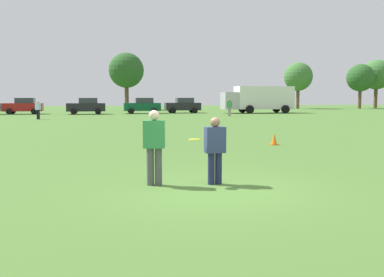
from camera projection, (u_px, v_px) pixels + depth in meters
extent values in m
plane|color=#47702D|center=(213.00, 189.00, 9.27)|extent=(170.32, 170.32, 0.00)
cylinder|color=#4C4C51|center=(150.00, 167.00, 9.65)|extent=(0.16, 0.16, 0.84)
cylinder|color=#4C4C51|center=(158.00, 167.00, 9.65)|extent=(0.16, 0.16, 0.84)
cube|color=#338C4C|center=(154.00, 134.00, 9.58)|extent=(0.51, 0.36, 0.61)
sphere|color=beige|center=(154.00, 115.00, 9.54)|extent=(0.23, 0.23, 0.23)
cylinder|color=#1E234C|center=(218.00, 168.00, 9.78)|extent=(0.15, 0.15, 0.72)
cylinder|color=#1E234C|center=(211.00, 169.00, 9.74)|extent=(0.15, 0.15, 0.72)
cube|color=navy|center=(215.00, 140.00, 9.70)|extent=(0.46, 0.29, 0.58)
sphere|color=#8C664C|center=(215.00, 122.00, 9.66)|extent=(0.22, 0.22, 0.22)
cylinder|color=yellow|center=(195.00, 140.00, 9.53)|extent=(0.27, 0.27, 0.04)
cube|color=#D8590C|center=(274.00, 144.00, 17.77)|extent=(0.32, 0.32, 0.03)
cone|color=orange|center=(274.00, 139.00, 17.75)|extent=(0.24, 0.24, 0.45)
cube|color=maroon|center=(23.00, 107.00, 48.52)|extent=(4.23, 1.88, 0.90)
cube|color=#2D333D|center=(25.00, 101.00, 48.50)|extent=(2.03, 1.68, 0.64)
cylinder|color=black|center=(9.00, 112.00, 47.33)|extent=(0.66, 0.23, 0.66)
cylinder|color=black|center=(13.00, 111.00, 49.27)|extent=(0.66, 0.23, 0.66)
cylinder|color=black|center=(34.00, 111.00, 47.86)|extent=(0.66, 0.23, 0.66)
cylinder|color=black|center=(37.00, 111.00, 49.80)|extent=(0.66, 0.23, 0.66)
cube|color=black|center=(86.00, 107.00, 48.24)|extent=(4.23, 1.88, 0.90)
cube|color=#2D333D|center=(88.00, 101.00, 48.22)|extent=(2.03, 1.68, 0.64)
cylinder|color=black|center=(74.00, 112.00, 47.05)|extent=(0.66, 0.23, 0.66)
cylinder|color=black|center=(75.00, 111.00, 48.99)|extent=(0.66, 0.23, 0.66)
cylinder|color=black|center=(98.00, 111.00, 47.58)|extent=(0.66, 0.23, 0.66)
cylinder|color=black|center=(98.00, 111.00, 49.52)|extent=(0.66, 0.23, 0.66)
cube|color=#0C4C2D|center=(142.00, 107.00, 50.12)|extent=(4.23, 1.88, 0.90)
cube|color=#2D333D|center=(144.00, 101.00, 50.10)|extent=(2.03, 1.68, 0.64)
cylinder|color=black|center=(131.00, 111.00, 48.92)|extent=(0.66, 0.23, 0.66)
cylinder|color=black|center=(130.00, 110.00, 50.87)|extent=(0.66, 0.23, 0.66)
cylinder|color=black|center=(154.00, 111.00, 49.45)|extent=(0.66, 0.23, 0.66)
cylinder|color=black|center=(152.00, 110.00, 51.40)|extent=(0.66, 0.23, 0.66)
cube|color=black|center=(183.00, 106.00, 51.87)|extent=(4.23, 1.88, 0.90)
cube|color=#2D333D|center=(185.00, 100.00, 51.85)|extent=(2.03, 1.68, 0.64)
cylinder|color=black|center=(173.00, 111.00, 50.68)|extent=(0.66, 0.23, 0.66)
cylinder|color=black|center=(171.00, 110.00, 52.62)|extent=(0.66, 0.23, 0.66)
cylinder|color=black|center=(195.00, 110.00, 51.21)|extent=(0.66, 0.23, 0.66)
cylinder|color=black|center=(192.00, 110.00, 53.15)|extent=(0.66, 0.23, 0.66)
cube|color=white|center=(264.00, 98.00, 51.72)|extent=(6.84, 2.62, 2.70)
cube|color=#B2B2B7|center=(230.00, 101.00, 50.90)|extent=(1.84, 2.33, 2.00)
cylinder|color=black|center=(250.00, 109.00, 50.07)|extent=(0.96, 0.30, 0.96)
cylinder|color=black|center=(242.00, 109.00, 52.74)|extent=(0.96, 0.30, 0.96)
cylinder|color=black|center=(285.00, 109.00, 50.97)|extent=(0.96, 0.30, 0.96)
cylinder|color=black|center=(276.00, 109.00, 53.64)|extent=(0.96, 0.30, 0.96)
cylinder|color=black|center=(38.00, 115.00, 37.41)|extent=(0.15, 0.15, 0.82)
cylinder|color=black|center=(39.00, 115.00, 37.33)|extent=(0.15, 0.15, 0.82)
cube|color=#9EC6E5|center=(38.00, 107.00, 37.30)|extent=(0.51, 0.48, 0.58)
sphere|color=#D8AD8C|center=(38.00, 102.00, 37.26)|extent=(0.22, 0.22, 0.22)
cylinder|color=gray|center=(229.00, 112.00, 43.33)|extent=(0.16, 0.16, 0.88)
cylinder|color=gray|center=(230.00, 112.00, 43.25)|extent=(0.16, 0.16, 0.88)
cube|color=#338C4C|center=(229.00, 104.00, 43.22)|extent=(0.55, 0.50, 0.62)
sphere|color=#8C664C|center=(229.00, 100.00, 43.18)|extent=(0.24, 0.24, 0.24)
cylinder|color=brown|center=(127.00, 98.00, 64.42)|extent=(0.61, 0.61, 3.64)
sphere|color=#285623|center=(126.00, 70.00, 64.03)|extent=(5.19, 5.19, 5.19)
cylinder|color=brown|center=(298.00, 99.00, 70.44)|extent=(0.54, 0.54, 3.23)
sphere|color=#3D7033|center=(298.00, 77.00, 70.10)|extent=(4.61, 4.61, 4.61)
cylinder|color=brown|center=(360.00, 99.00, 70.54)|extent=(0.52, 0.52, 3.12)
sphere|color=#285623|center=(361.00, 78.00, 70.21)|extent=(4.45, 4.45, 4.45)
cylinder|color=brown|center=(376.00, 98.00, 73.52)|extent=(0.59, 0.59, 3.53)
sphere|color=#3D7033|center=(377.00, 75.00, 73.14)|extent=(5.04, 5.04, 5.04)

